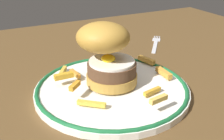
# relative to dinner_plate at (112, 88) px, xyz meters

# --- Properties ---
(ground_plane) EXTENTS (1.37, 1.06, 0.04)m
(ground_plane) POSITION_rel_dinner_plate_xyz_m (-0.04, -0.01, -0.03)
(ground_plane) COLOR brown
(dinner_plate) EXTENTS (0.29, 0.29, 0.02)m
(dinner_plate) POSITION_rel_dinner_plate_xyz_m (0.00, 0.00, 0.00)
(dinner_plate) COLOR white
(dinner_plate) RESTS_ON ground_plane
(burger) EXTENTS (0.14, 0.14, 0.12)m
(burger) POSITION_rel_dinner_plate_xyz_m (-0.00, 0.02, 0.07)
(burger) COLOR #B28436
(burger) RESTS_ON dinner_plate
(fries_pile) EXTENTS (0.22, 0.23, 0.02)m
(fries_pile) POSITION_rel_dinner_plate_xyz_m (0.03, 0.03, 0.02)
(fries_pile) COLOR gold
(fries_pile) RESTS_ON dinner_plate
(fork) EXTENTS (0.10, 0.12, 0.00)m
(fork) POSITION_rel_dinner_plate_xyz_m (0.23, 0.19, -0.01)
(fork) COLOR silver
(fork) RESTS_ON ground_plane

